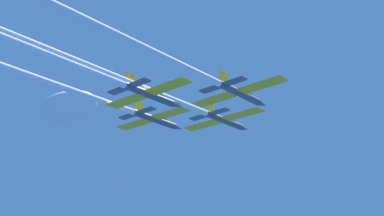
{
  "coord_description": "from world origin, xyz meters",
  "views": [
    {
      "loc": [
        60.12,
        -78.3,
        -34.62
      ],
      "look_at": [
        0.05,
        -9.79,
        -0.43
      ],
      "focal_mm": 49.07,
      "sensor_mm": 36.0,
      "label": 1
    }
  ],
  "objects_px": {
    "jet_right_wing": "(154,53)",
    "jet_slot": "(72,64)",
    "jet_lead": "(168,98)",
    "jet_left_wing": "(88,96)"
  },
  "relations": [
    {
      "from": "jet_right_wing",
      "to": "jet_slot",
      "type": "bearing_deg",
      "value": -152.96
    },
    {
      "from": "jet_lead",
      "to": "jet_slot",
      "type": "xyz_separation_m",
      "value": [
        0.17,
        -21.0,
        -0.88
      ]
    },
    {
      "from": "jet_lead",
      "to": "jet_slot",
      "type": "height_order",
      "value": "jet_lead"
    },
    {
      "from": "jet_lead",
      "to": "jet_left_wing",
      "type": "bearing_deg",
      "value": -131.87
    },
    {
      "from": "jet_lead",
      "to": "jet_right_wing",
      "type": "bearing_deg",
      "value": -52.3
    },
    {
      "from": "jet_slot",
      "to": "jet_right_wing",
      "type": "bearing_deg",
      "value": 27.04
    },
    {
      "from": "jet_left_wing",
      "to": "jet_lead",
      "type": "bearing_deg",
      "value": 48.13
    },
    {
      "from": "jet_left_wing",
      "to": "jet_right_wing",
      "type": "relative_size",
      "value": 0.86
    },
    {
      "from": "jet_left_wing",
      "to": "jet_right_wing",
      "type": "bearing_deg",
      "value": -12.26
    },
    {
      "from": "jet_left_wing",
      "to": "jet_right_wing",
      "type": "xyz_separation_m",
      "value": [
        21.13,
        -4.59,
        -0.21
      ]
    }
  ]
}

